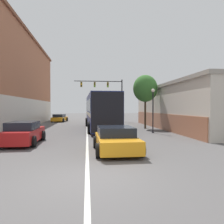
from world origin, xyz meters
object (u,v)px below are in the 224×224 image
(hatchback_foreground, at_px, (116,140))
(parked_car_left_near, at_px, (60,118))
(bus, at_px, (100,110))
(parked_car_left_mid, at_px, (24,133))
(street_tree_near, at_px, (145,89))
(street_lamp, at_px, (153,108))
(traffic_signal_gantry, at_px, (106,90))

(hatchback_foreground, relative_size, parked_car_left_near, 0.91)
(bus, height_order, parked_car_left_mid, bus)
(bus, distance_m, street_tree_near, 5.21)
(bus, bearing_deg, parked_car_left_near, 22.55)
(hatchback_foreground, xyz_separation_m, parked_car_left_mid, (-5.24, 2.95, 0.05))
(parked_car_left_mid, distance_m, street_lamp, 10.66)
(parked_car_left_near, height_order, parked_car_left_mid, parked_car_left_mid)
(parked_car_left_near, xyz_separation_m, street_lamp, (9.93, -16.34, 1.63))
(bus, distance_m, parked_car_left_near, 13.79)
(street_lamp, bearing_deg, bus, 138.43)
(hatchback_foreground, distance_m, street_lamp, 8.84)
(hatchback_foreground, distance_m, street_tree_near, 12.95)
(hatchback_foreground, height_order, traffic_signal_gantry, traffic_signal_gantry)
(hatchback_foreground, relative_size, parked_car_left_mid, 0.94)
(hatchback_foreground, relative_size, street_tree_near, 0.71)
(hatchback_foreground, xyz_separation_m, traffic_signal_gantry, (1.55, 23.06, 4.27))
(hatchback_foreground, height_order, street_lamp, street_lamp)
(traffic_signal_gantry, bearing_deg, hatchback_foreground, -93.84)
(parked_car_left_near, relative_size, street_tree_near, 0.78)
(parked_car_left_near, height_order, traffic_signal_gantry, traffic_signal_gantry)
(hatchback_foreground, distance_m, parked_car_left_near, 24.60)
(hatchback_foreground, bearing_deg, bus, -0.32)
(parked_car_left_near, relative_size, street_lamp, 1.14)
(bus, xyz_separation_m, parked_car_left_near, (-5.62, 12.52, -1.37))
(bus, relative_size, street_lamp, 3.14)
(bus, bearing_deg, hatchback_foreground, 178.77)
(parked_car_left_mid, xyz_separation_m, street_tree_near, (9.86, 8.61, 3.53))
(hatchback_foreground, distance_m, parked_car_left_mid, 6.01)
(traffic_signal_gantry, xyz_separation_m, street_tree_near, (3.07, -11.50, -0.69))
(parked_car_left_mid, relative_size, traffic_signal_gantry, 0.56)
(bus, relative_size, hatchback_foreground, 3.04)
(hatchback_foreground, relative_size, street_lamp, 1.03)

